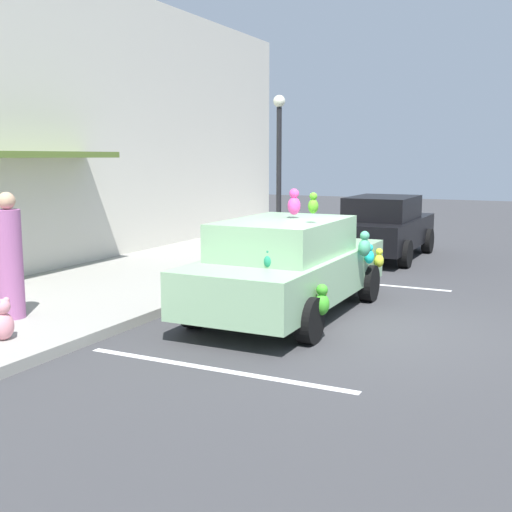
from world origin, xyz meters
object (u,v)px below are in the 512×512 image
(parked_sedan_behind, at_px, (384,227))
(teddy_bear_on_sidewalk, at_px, (3,321))
(street_lamp_post, at_px, (279,158))
(plush_covered_car, at_px, (289,265))
(pedestrian_near_shopfront, at_px, (10,260))

(parked_sedan_behind, relative_size, teddy_bear_on_sidewalk, 7.37)
(parked_sedan_behind, xyz_separation_m, street_lamp_post, (-1.77, 2.08, 1.68))
(parked_sedan_behind, bearing_deg, teddy_bear_on_sidewalk, 166.24)
(plush_covered_car, xyz_separation_m, street_lamp_post, (4.61, 2.23, 1.67))
(street_lamp_post, bearing_deg, plush_covered_car, -154.21)
(teddy_bear_on_sidewalk, bearing_deg, plush_covered_car, -36.59)
(teddy_bear_on_sidewalk, distance_m, pedestrian_near_shopfront, 1.35)
(parked_sedan_behind, bearing_deg, pedestrian_near_shopfront, 160.24)
(pedestrian_near_shopfront, bearing_deg, plush_covered_car, -52.89)
(teddy_bear_on_sidewalk, distance_m, street_lamp_post, 8.32)
(street_lamp_post, bearing_deg, parked_sedan_behind, -49.59)
(street_lamp_post, height_order, pedestrian_near_shopfront, street_lamp_post)
(plush_covered_car, relative_size, teddy_bear_on_sidewalk, 8.29)
(plush_covered_car, distance_m, street_lamp_post, 5.38)
(plush_covered_car, distance_m, pedestrian_near_shopfront, 4.21)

